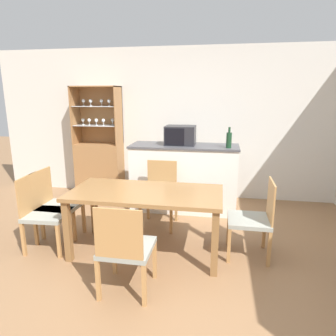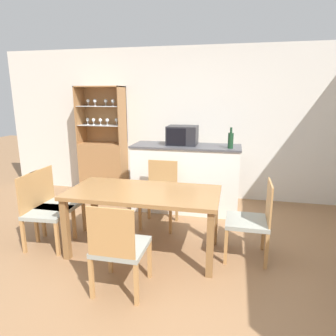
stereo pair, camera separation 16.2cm
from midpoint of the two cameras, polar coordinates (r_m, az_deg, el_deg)
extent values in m
plane|color=#936B47|center=(3.17, -5.14, -20.17)|extent=(18.00, 18.00, 0.00)
cube|color=silver|center=(5.24, 2.13, 8.36)|extent=(6.80, 0.06, 2.55)
cube|color=white|center=(4.67, 2.04, -2.02)|extent=(1.61, 0.57, 1.00)
cube|color=#4C4C51|center=(4.56, 2.09, 4.21)|extent=(1.64, 0.60, 0.03)
cube|color=#A37042|center=(5.57, -13.67, -0.19)|extent=(0.81, 0.39, 0.92)
cube|color=#A37042|center=(5.59, -13.47, 9.82)|extent=(0.81, 0.02, 0.99)
cube|color=#A37042|center=(5.60, -17.99, 9.54)|extent=(0.02, 0.39, 0.99)
cube|color=#A37042|center=(5.27, -10.26, 9.76)|extent=(0.02, 0.39, 0.99)
cube|color=#A37042|center=(5.41, -14.56, 14.79)|extent=(0.81, 0.39, 0.02)
cube|color=white|center=(5.44, -14.14, 7.90)|extent=(0.76, 0.34, 0.01)
cube|color=white|center=(5.42, -14.35, 11.34)|extent=(0.76, 0.34, 0.01)
cylinder|color=white|center=(5.55, -16.65, 7.94)|extent=(0.04, 0.04, 0.01)
cylinder|color=white|center=(5.55, -16.67, 8.25)|extent=(0.01, 0.01, 0.06)
sphere|color=white|center=(5.55, -16.71, 8.78)|extent=(0.06, 0.06, 0.06)
cylinder|color=white|center=(5.55, -16.59, 11.33)|extent=(0.04, 0.04, 0.01)
cylinder|color=white|center=(5.55, -16.61, 11.64)|extent=(0.01, 0.01, 0.06)
sphere|color=white|center=(5.55, -16.65, 12.17)|extent=(0.06, 0.06, 0.06)
cylinder|color=white|center=(5.46, -15.57, 7.92)|extent=(0.04, 0.04, 0.01)
cylinder|color=white|center=(5.46, -15.59, 8.24)|extent=(0.01, 0.01, 0.06)
sphere|color=white|center=(5.46, -15.62, 8.78)|extent=(0.06, 0.06, 0.06)
cylinder|color=white|center=(5.42, -15.33, 11.36)|extent=(0.04, 0.04, 0.01)
cylinder|color=white|center=(5.41, -15.36, 11.68)|extent=(0.01, 0.01, 0.06)
sphere|color=white|center=(5.41, -15.39, 12.23)|extent=(0.06, 0.06, 0.06)
cylinder|color=white|center=(5.40, -14.31, 7.94)|extent=(0.04, 0.04, 0.01)
cylinder|color=white|center=(5.40, -14.32, 8.26)|extent=(0.01, 0.01, 0.06)
sphere|color=white|center=(5.40, -14.36, 8.81)|extent=(0.06, 0.06, 0.06)
cylinder|color=white|center=(5.42, -13.38, 11.47)|extent=(0.04, 0.04, 0.01)
cylinder|color=white|center=(5.41, -13.39, 11.80)|extent=(0.01, 0.01, 0.06)
sphere|color=white|center=(5.41, -13.42, 12.34)|extent=(0.06, 0.06, 0.06)
cylinder|color=white|center=(5.34, -13.03, 7.95)|extent=(0.04, 0.04, 0.01)
cylinder|color=white|center=(5.34, -13.05, 8.28)|extent=(0.01, 0.01, 0.06)
sphere|color=white|center=(5.34, -13.08, 8.83)|extent=(0.06, 0.06, 0.06)
cylinder|color=white|center=(5.29, -12.00, 11.50)|extent=(0.04, 0.04, 0.01)
cylinder|color=white|center=(5.29, -12.02, 11.83)|extent=(0.01, 0.01, 0.06)
sphere|color=white|center=(5.28, -12.05, 12.39)|extent=(0.06, 0.06, 0.06)
cylinder|color=white|center=(5.38, -11.34, 8.07)|extent=(0.04, 0.04, 0.01)
cylinder|color=white|center=(5.37, -11.35, 8.40)|extent=(0.01, 0.01, 0.06)
sphere|color=white|center=(5.37, -11.38, 8.94)|extent=(0.06, 0.06, 0.06)
cube|color=olive|center=(3.34, -5.65, -4.75)|extent=(1.68, 0.82, 0.04)
cube|color=olive|center=(3.47, -19.87, -11.31)|extent=(0.07, 0.07, 0.69)
cube|color=olive|center=(3.05, 7.38, -14.14)|extent=(0.07, 0.07, 0.69)
cube|color=olive|center=(4.04, -14.99, -7.37)|extent=(0.07, 0.07, 0.69)
cube|color=olive|center=(3.68, 7.93, -9.10)|extent=(0.07, 0.07, 0.69)
cube|color=#999E93|center=(3.80, -23.00, -8.18)|extent=(0.48, 0.48, 0.05)
cube|color=#B7844C|center=(3.83, -26.19, -4.50)|extent=(0.04, 0.42, 0.44)
cube|color=#B7844C|center=(3.96, -18.58, -10.36)|extent=(0.04, 0.04, 0.40)
cube|color=#B7844C|center=(3.62, -21.36, -12.90)|extent=(0.04, 0.04, 0.40)
cube|color=#B7844C|center=(4.14, -23.85, -9.74)|extent=(0.04, 0.04, 0.40)
cube|color=#B7844C|center=(3.83, -26.97, -12.04)|extent=(0.04, 0.04, 0.40)
cube|color=#999E93|center=(2.84, -9.44, -14.77)|extent=(0.45, 0.45, 0.05)
cube|color=#B7844C|center=(2.55, -11.29, -12.25)|extent=(0.42, 0.02, 0.44)
cube|color=#B7844C|center=(3.18, -11.67, -16.08)|extent=(0.04, 0.04, 0.40)
cube|color=#B7844C|center=(3.07, -4.13, -17.03)|extent=(0.04, 0.04, 0.40)
cube|color=#B7844C|center=(2.86, -14.86, -20.00)|extent=(0.04, 0.04, 0.40)
cube|color=#B7844C|center=(2.73, -6.37, -21.36)|extent=(0.04, 0.04, 0.40)
cube|color=#999E93|center=(4.08, -2.89, -5.54)|extent=(0.46, 0.46, 0.05)
cube|color=#B7844C|center=(4.21, -2.24, -1.48)|extent=(0.42, 0.02, 0.44)
cube|color=#B7844C|center=(3.93, -0.58, -9.75)|extent=(0.04, 0.04, 0.40)
cube|color=#B7844C|center=(4.03, -6.44, -9.26)|extent=(0.04, 0.04, 0.40)
cube|color=#B7844C|center=(4.31, 0.49, -7.59)|extent=(0.04, 0.04, 0.40)
cube|color=#B7844C|center=(4.40, -4.87, -7.20)|extent=(0.04, 0.04, 0.40)
cube|color=#999E93|center=(3.46, 13.82, -9.63)|extent=(0.46, 0.46, 0.05)
cube|color=#B7844C|center=(3.39, 17.74, -5.97)|extent=(0.02, 0.42, 0.44)
cube|color=#B7844C|center=(3.36, 10.15, -14.35)|extent=(0.04, 0.04, 0.40)
cube|color=#B7844C|center=(3.73, 10.21, -11.38)|extent=(0.04, 0.04, 0.40)
cube|color=#B7844C|center=(3.39, 17.39, -14.53)|extent=(0.04, 0.04, 0.40)
cube|color=#B7844C|center=(3.75, 16.66, -11.57)|extent=(0.04, 0.04, 0.40)
cube|color=#999E93|center=(3.99, -21.11, -6.96)|extent=(0.46, 0.46, 0.05)
cube|color=#B7844C|center=(4.03, -24.04, -3.40)|extent=(0.02, 0.42, 0.44)
cube|color=#B7844C|center=(4.13, -16.87, -9.17)|extent=(0.04, 0.04, 0.40)
cube|color=#B7844C|center=(3.81, -19.77, -11.44)|extent=(0.04, 0.04, 0.40)
cube|color=#B7844C|center=(4.33, -21.77, -8.49)|extent=(0.04, 0.04, 0.40)
cube|color=#B7844C|center=(4.02, -24.94, -10.55)|extent=(0.04, 0.04, 0.40)
cube|color=#232328|center=(4.58, 1.36, 6.26)|extent=(0.45, 0.37, 0.29)
cube|color=black|center=(4.40, 0.19, 5.97)|extent=(0.29, 0.01, 0.25)
cylinder|color=#193D23|center=(4.36, 10.49, 5.22)|extent=(0.08, 0.08, 0.22)
cylinder|color=#193D23|center=(4.34, 10.57, 7.16)|extent=(0.03, 0.03, 0.08)
camera|label=1|loc=(0.08, -91.18, -0.29)|focal=32.00mm
camera|label=2|loc=(0.08, 88.82, 0.29)|focal=32.00mm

